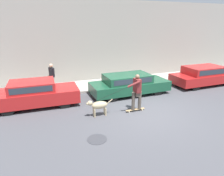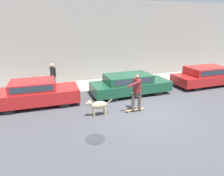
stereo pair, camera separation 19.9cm
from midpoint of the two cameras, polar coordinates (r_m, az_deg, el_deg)
The scene contains 10 objects.
ground_plane at distance 9.18m, azimuth 10.18°, elevation -6.95°, with size 36.00×36.00×0.00m, color #47474C.
back_wall at distance 13.89m, azimuth -1.28°, elevation 13.13°, with size 32.00×0.30×5.30m.
sidewalk_curb at distance 13.13m, azimuth 0.53°, elevation 1.34°, with size 30.00×2.30×0.13m.
parked_car_0 at distance 10.27m, azimuth -20.28°, elevation -1.40°, with size 3.95×1.72×1.24m.
parked_car_1 at distance 11.19m, azimuth 5.64°, elevation 1.07°, with size 4.45×1.79×1.15m.
parked_car_2 at distance 14.20m, azimuth 25.82°, elevation 3.09°, with size 4.52×1.75×1.22m.
dog at distance 8.59m, azimuth -3.34°, elevation -4.92°, with size 1.17×0.34×0.75m.
skateboarder at distance 8.90m, azimuth 7.63°, elevation -0.83°, with size 2.54×0.61×1.72m.
pedestrian_with_bag at distance 12.13m, azimuth -16.05°, elevation 3.66°, with size 0.35×0.59×1.51m.
manhole_cover at distance 7.15m, azimuth -3.97°, elevation -14.34°, with size 0.69×0.69×0.01m.
Camera 2 is at (-4.06, -7.27, 3.83)m, focal length 32.00 mm.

